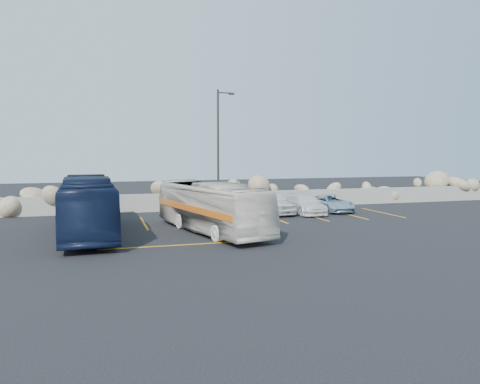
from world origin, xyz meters
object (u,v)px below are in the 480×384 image
object	(u,v)px
lamppost	(219,148)
tour_coach	(87,206)
car_b	(243,205)
car_d	(332,203)
car_c	(305,204)
car_a	(272,202)
vintage_bus	(211,207)

from	to	relation	value
lamppost	tour_coach	distance (m)	10.08
tour_coach	car_b	size ratio (longest dim) A/B	2.71
car_d	tour_coach	bearing A→B (deg)	-164.17
car_c	car_d	xyz separation A→B (m)	(2.20, 0.52, -0.06)
car_a	car_d	xyz separation A→B (m)	(4.34, -0.03, -0.18)
lamppost	car_b	distance (m)	3.99
tour_coach	lamppost	bearing A→B (deg)	32.24
vintage_bus	tour_coach	bearing A→B (deg)	156.10
lamppost	car_a	world-z (taller)	lamppost
lamppost	car_a	bearing A→B (deg)	-14.06
vintage_bus	car_a	xyz separation A→B (m)	(5.39, 5.67, -0.53)
tour_coach	car_b	bearing A→B (deg)	24.71
lamppost	car_d	distance (m)	8.57
car_b	car_a	bearing A→B (deg)	-8.30
tour_coach	car_d	world-z (taller)	tour_coach
tour_coach	car_d	xyz separation A→B (m)	(15.66, 4.55, -0.86)
vintage_bus	car_c	bearing A→B (deg)	20.56
vintage_bus	car_c	size ratio (longest dim) A/B	2.13
tour_coach	car_c	world-z (taller)	tour_coach
vintage_bus	car_b	size ratio (longest dim) A/B	2.41
lamppost	car_a	xyz separation A→B (m)	(3.32, -0.83, -3.55)
car_c	lamppost	bearing A→B (deg)	168.96
lamppost	tour_coach	world-z (taller)	lamppost
lamppost	car_c	size ratio (longest dim) A/B	1.88
vintage_bus	car_b	bearing A→B (deg)	45.49
tour_coach	car_b	distance (m)	10.54
vintage_bus	car_c	world-z (taller)	vintage_bus
vintage_bus	car_d	bearing A→B (deg)	16.45
vintage_bus	tour_coach	distance (m)	6.04
car_c	car_b	bearing A→B (deg)	173.91
car_a	car_b	size ratio (longest dim) A/B	1.15
car_b	vintage_bus	bearing A→B (deg)	-125.86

